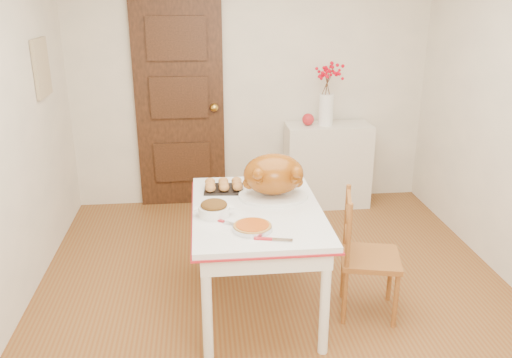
{
  "coord_description": "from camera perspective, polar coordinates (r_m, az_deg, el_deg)",
  "views": [
    {
      "loc": [
        -0.49,
        -3.15,
        2.09
      ],
      "look_at": [
        -0.16,
        0.06,
        0.92
      ],
      "focal_mm": 37.08,
      "sensor_mm": 36.0,
      "label": 1
    }
  ],
  "objects": [
    {
      "name": "floor",
      "position": [
        3.81,
        2.5,
        -13.38
      ],
      "size": [
        3.5,
        4.0,
        0.0
      ],
      "primitive_type": "cube",
      "color": "brown",
      "rests_on": "ground"
    },
    {
      "name": "stuffing_dish",
      "position": [
        3.32,
        -4.55,
        -3.18
      ],
      "size": [
        0.29,
        0.26,
        0.1
      ],
      "primitive_type": null,
      "rotation": [
        0.0,
        0.0,
        -0.3
      ],
      "color": "#4B2F0E",
      "rests_on": "kitchen_table"
    },
    {
      "name": "rolls_tray",
      "position": [
        3.73,
        -3.5,
        -0.7
      ],
      "size": [
        0.29,
        0.23,
        0.07
      ],
      "primitive_type": null,
      "rotation": [
        0.0,
        0.0,
        -0.08
      ],
      "color": "olive",
      "rests_on": "kitchen_table"
    },
    {
      "name": "door_back",
      "position": [
        5.23,
        -8.23,
        8.02
      ],
      "size": [
        0.85,
        0.06,
        2.06
      ],
      "primitive_type": "cube",
      "color": "black",
      "rests_on": "ground"
    },
    {
      "name": "kitchen_table",
      "position": [
        3.61,
        0.08,
        -8.54
      ],
      "size": [
        0.85,
        1.24,
        0.74
      ],
      "primitive_type": null,
      "color": "white",
      "rests_on": "floor"
    },
    {
      "name": "wall_back",
      "position": [
        5.24,
        -0.54,
        10.69
      ],
      "size": [
        3.5,
        0.0,
        2.5
      ],
      "primitive_type": "cube",
      "color": "#EFE2C5",
      "rests_on": "ground"
    },
    {
      "name": "wall_front",
      "position": [
        1.5,
        14.79,
        -14.76
      ],
      "size": [
        3.5,
        0.0,
        2.5
      ],
      "primitive_type": "cube",
      "color": "#EFE2C5",
      "rests_on": "ground"
    },
    {
      "name": "pumpkin_pie",
      "position": [
        3.12,
        -0.39,
        -5.13
      ],
      "size": [
        0.24,
        0.24,
        0.05
      ],
      "primitive_type": "cylinder",
      "rotation": [
        0.0,
        0.0,
        -0.04
      ],
      "color": "#AA430F",
      "rests_on": "kitchen_table"
    },
    {
      "name": "carving_knife",
      "position": [
        3.22,
        -2.98,
        -4.74
      ],
      "size": [
        0.23,
        0.19,
        0.01
      ],
      "primitive_type": null,
      "rotation": [
        0.0,
        0.0,
        -0.63
      ],
      "color": "silver",
      "rests_on": "kitchen_table"
    },
    {
      "name": "sideboard",
      "position": [
        5.35,
        7.68,
        1.5
      ],
      "size": [
        0.83,
        0.37,
        0.83
      ],
      "primitive_type": "cube",
      "color": "beige",
      "rests_on": "floor"
    },
    {
      "name": "photo_board",
      "position": [
        4.56,
        -22.14,
        11.06
      ],
      "size": [
        0.03,
        0.35,
        0.45
      ],
      "primitive_type": "cube",
      "color": "#BDB687",
      "rests_on": "ground"
    },
    {
      "name": "turkey_platter",
      "position": [
        3.56,
        1.91,
        0.26
      ],
      "size": [
        0.51,
        0.42,
        0.3
      ],
      "primitive_type": null,
      "rotation": [
        0.0,
        0.0,
        -0.09
      ],
      "color": "brown",
      "rests_on": "kitchen_table"
    },
    {
      "name": "drinking_glass",
      "position": [
        3.88,
        -0.24,
        0.53
      ],
      "size": [
        0.08,
        0.08,
        0.12
      ],
      "primitive_type": "cylinder",
      "rotation": [
        0.0,
        0.0,
        -0.16
      ],
      "color": "white",
      "rests_on": "kitchen_table"
    },
    {
      "name": "chair_oak",
      "position": [
        3.6,
        12.27,
        -8.04
      ],
      "size": [
        0.46,
        0.46,
        0.86
      ],
      "primitive_type": null,
      "rotation": [
        0.0,
        0.0,
        1.34
      ],
      "color": "brown",
      "rests_on": "floor"
    },
    {
      "name": "apple",
      "position": [
        5.17,
        5.64,
        6.42
      ],
      "size": [
        0.12,
        0.12,
        0.12
      ],
      "primitive_type": "sphere",
      "color": "#AC1A20",
      "rests_on": "sideboard"
    },
    {
      "name": "pie_server",
      "position": [
        3.01,
        1.87,
        -6.51
      ],
      "size": [
        0.23,
        0.11,
        0.01
      ],
      "primitive_type": null,
      "rotation": [
        0.0,
        0.0,
        -0.23
      ],
      "color": "silver",
      "rests_on": "kitchen_table"
    },
    {
      "name": "berry_vase",
      "position": [
        5.16,
        7.65,
        9.2
      ],
      "size": [
        0.32,
        0.32,
        0.63
      ],
      "primitive_type": null,
      "color": "white",
      "rests_on": "sideboard"
    },
    {
      "name": "shaker_pair",
      "position": [
        3.93,
        3.71,
        0.45
      ],
      "size": [
        0.09,
        0.05,
        0.08
      ],
      "primitive_type": null,
      "rotation": [
        0.0,
        0.0,
        0.26
      ],
      "color": "white",
      "rests_on": "kitchen_table"
    }
  ]
}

